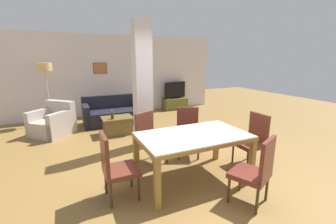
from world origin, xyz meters
name	(u,v)px	position (x,y,z in m)	size (l,w,h in m)	color
ground_plane	(192,179)	(0.00, 0.00, 0.00)	(18.00, 18.00, 0.00)	olive
back_wall	(119,75)	(0.00, 5.03, 1.35)	(7.20, 0.09, 2.70)	silver
divider_pillar	(143,86)	(-0.24, 1.73, 1.35)	(0.36, 0.33, 2.70)	silver
dining_table	(193,143)	(0.00, 0.00, 0.62)	(1.71, 1.02, 0.77)	#A27438
dining_chair_far_right	(188,130)	(0.42, 0.90, 0.51)	(0.61, 0.61, 0.96)	#5D271E
dining_chair_head_right	(253,138)	(1.27, 0.00, 0.51)	(0.46, 0.46, 0.96)	brown
dining_chair_head_left	(115,165)	(-1.24, 0.00, 0.51)	(0.46, 0.46, 0.96)	#5F2B1C
dining_chair_far_left	(149,137)	(-0.42, 0.87, 0.51)	(0.61, 0.61, 0.96)	brown
dining_chair_near_right	(256,169)	(0.42, -0.91, 0.51)	(0.61, 0.61, 0.96)	maroon
sofa	(114,114)	(-0.47, 3.84, 0.28)	(1.79, 0.89, 0.82)	black
armchair	(53,123)	(-2.12, 3.42, 0.29)	(1.19, 1.19, 0.84)	#BBAFA5
coffee_table	(118,125)	(-0.60, 2.78, 0.23)	(0.78, 0.56, 0.45)	brown
bottle	(112,116)	(-0.75, 2.65, 0.54)	(0.08, 0.08, 0.23)	#4C2D14
tv_stand	(175,104)	(2.05, 4.75, 0.21)	(0.94, 0.40, 0.43)	brown
tv_screen	(175,90)	(2.05, 4.75, 0.73)	(0.92, 0.26, 0.63)	black
floor_lamp	(45,72)	(-2.23, 4.54, 1.54)	(0.39, 0.39, 1.80)	#B7B7BC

